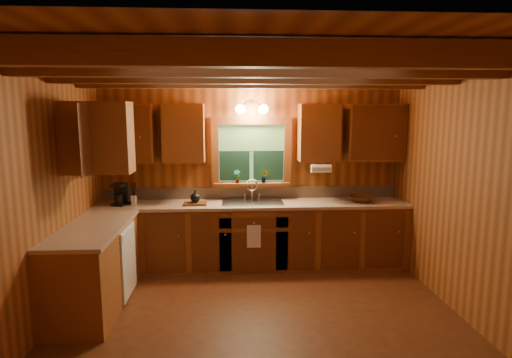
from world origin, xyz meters
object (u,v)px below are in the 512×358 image
Objects in this scene: sink at (253,206)px; cutting_board at (195,204)px; coffee_maker at (120,194)px; wicker_basket at (361,199)px.

cutting_board is (-0.77, -0.08, 0.06)m from sink.
sink is 2.70× the size of cutting_board.
cutting_board is at bearing 11.96° from coffee_maker.
cutting_board is at bearing -179.27° from wicker_basket.
sink reaches higher than wicker_basket.
cutting_board is (0.99, -0.05, -0.13)m from coffee_maker.
wicker_basket is at bearing -0.94° from cutting_board.
wicker_basket reaches higher than cutting_board.
sink is 2.82× the size of coffee_maker.
wicker_basket is at bearing 14.28° from coffee_maker.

